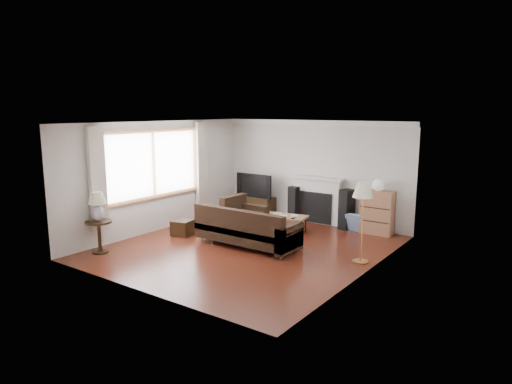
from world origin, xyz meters
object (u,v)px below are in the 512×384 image
Objects in this scene: coffee_table at (285,224)px; tv_stand at (257,206)px; bookshelf at (377,213)px; sectional_sofa at (247,228)px; side_table at (99,237)px; floor_lamp at (362,223)px.

tv_stand is at bearing 136.45° from coffee_table.
coffee_table is at bearing -148.60° from bookshelf.
coffee_table is (0.05, 1.35, -0.19)m from sectional_sofa.
sectional_sofa reaches higher than coffee_table.
sectional_sofa is 1.37m from coffee_table.
sectional_sofa is 3.71× the size of side_table.
tv_stand is 4.47m from side_table.
coffee_table is (-1.76, -1.07, -0.29)m from bookshelf.
sectional_sofa reaches higher than tv_stand.
coffee_table is 0.66× the size of floor_lamp.
side_table is (-4.37, -2.41, -0.43)m from floor_lamp.
tv_stand is at bearing 82.33° from side_table.
bookshelf is 3.03m from sectional_sofa.
floor_lamp is at bearing 28.88° from side_table.
sectional_sofa reaches higher than side_table.
floor_lamp reaches higher than tv_stand.
sectional_sofa is 2.90m from side_table.
tv_stand is 2.82m from sectional_sofa.
tv_stand is at bearing 121.64° from sectional_sofa.
sectional_sofa is at bearing -58.36° from tv_stand.
floor_lamp is (0.49, -2.05, 0.26)m from bookshelf.
bookshelf reaches higher than sectional_sofa.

